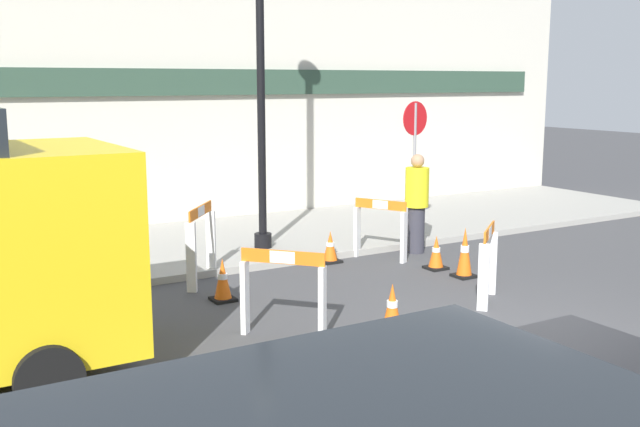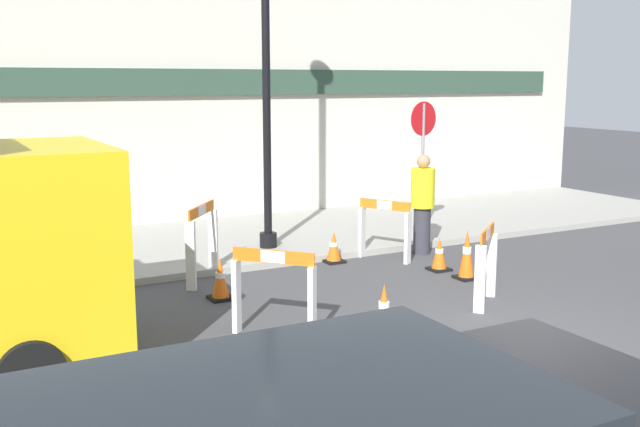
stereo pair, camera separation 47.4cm
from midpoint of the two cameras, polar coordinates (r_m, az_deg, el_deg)
ground_plane at (r=8.48m, az=14.94°, el=-9.75°), size 60.00×60.00×0.00m
sidewalk_slab at (r=13.54m, az=-4.81°, el=-1.77°), size 18.00×3.83×0.10m
storefront_facade at (r=15.07m, az=-8.35°, el=9.70°), size 18.00×0.22×5.50m
streetlamp_post at (r=12.18m, az=-5.75°, el=14.76°), size 0.44×0.44×5.85m
stop_sign at (r=13.38m, az=6.21°, el=5.14°), size 0.60×0.12×2.37m
barricade_0 at (r=9.80m, az=11.34°, el=-3.60°), size 0.73×0.63×1.00m
barricade_1 at (r=11.93m, az=3.48°, el=-1.04°), size 0.53×0.86×0.97m
barricade_2 at (r=10.67m, az=-10.30°, el=-2.06°), size 0.73×0.85×1.11m
barricade_3 at (r=8.33m, az=-4.48°, el=-5.81°), size 0.75×0.81×1.00m
traffic_cone_0 at (r=11.46m, az=7.67°, el=-3.02°), size 0.30×0.30×0.52m
traffic_cone_1 at (r=8.58m, az=3.94°, el=-7.26°), size 0.30×0.30×0.57m
traffic_cone_2 at (r=9.85m, az=-8.80°, el=-5.08°), size 0.30×0.30×0.57m
traffic_cone_3 at (r=11.77m, az=-0.36°, el=-2.61°), size 0.30×0.30×0.50m
traffic_cone_4 at (r=11.03m, az=9.76°, el=-3.00°), size 0.30×0.30×0.74m
person_worker at (r=12.41m, az=6.30°, el=0.96°), size 0.53×0.53×1.65m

